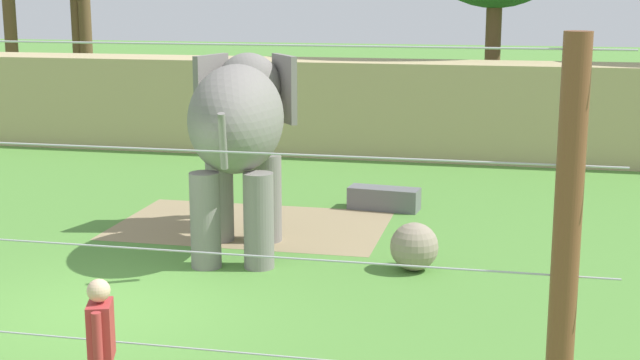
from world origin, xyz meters
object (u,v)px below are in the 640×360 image
zookeeper (102,354)px  elephant (239,124)px  feed_trough (384,199)px  enrichment_ball (414,247)px

zookeeper → elephant: bearing=96.2°
zookeeper → feed_trough: bearing=83.0°
elephant → feed_trough: elephant is taller
enrichment_ball → zookeeper: (-2.27, -6.16, 0.55)m
feed_trough → enrichment_ball: bearing=-74.8°
enrichment_ball → feed_trough: 3.98m
enrichment_ball → elephant: bearing=168.3°
elephant → zookeeper: elephant is taller
zookeeper → enrichment_ball: bearing=69.8°
elephant → enrichment_ball: bearing=-11.7°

